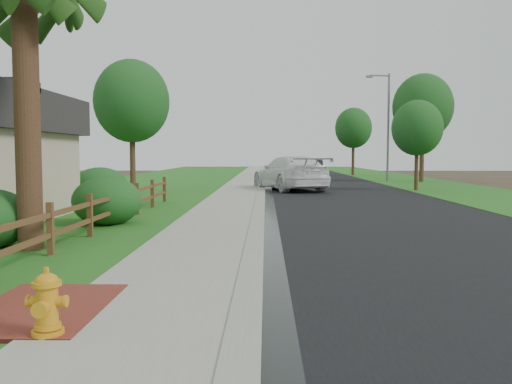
{
  "coord_description": "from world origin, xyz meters",
  "views": [
    {
      "loc": [
        0.64,
        -7.69,
        2.04
      ],
      "look_at": [
        0.42,
        4.77,
        1.17
      ],
      "focal_mm": 38.0,
      "sensor_mm": 36.0,
      "label": 1
    }
  ],
  "objects_px": {
    "white_suv": "(290,173)",
    "dark_car_mid": "(292,169)",
    "streetlight": "(386,121)",
    "ranch_fence": "(105,208)",
    "fire_hydrant": "(47,304)"
  },
  "relations": [
    {
      "from": "ranch_fence",
      "to": "dark_car_mid",
      "type": "xyz_separation_m",
      "value": [
        6.48,
        32.24,
        0.16
      ]
    },
    {
      "from": "fire_hydrant",
      "to": "dark_car_mid",
      "type": "bearing_deg",
      "value": 83.57
    },
    {
      "from": "white_suv",
      "to": "dark_car_mid",
      "type": "bearing_deg",
      "value": -112.15
    },
    {
      "from": "dark_car_mid",
      "to": "streetlight",
      "type": "xyz_separation_m",
      "value": [
        6.59,
        -6.26,
        3.71
      ]
    },
    {
      "from": "white_suv",
      "to": "streetlight",
      "type": "height_order",
      "value": "streetlight"
    },
    {
      "from": "fire_hydrant",
      "to": "white_suv",
      "type": "relative_size",
      "value": 0.11
    },
    {
      "from": "dark_car_mid",
      "to": "white_suv",
      "type": "bearing_deg",
      "value": 89.34
    },
    {
      "from": "white_suv",
      "to": "dark_car_mid",
      "type": "distance_m",
      "value": 15.77
    },
    {
      "from": "streetlight",
      "to": "dark_car_mid",
      "type": "bearing_deg",
      "value": 136.45
    },
    {
      "from": "white_suv",
      "to": "streetlight",
      "type": "distance_m",
      "value": 12.57
    },
    {
      "from": "streetlight",
      "to": "fire_hydrant",
      "type": "bearing_deg",
      "value": -107.98
    },
    {
      "from": "dark_car_mid",
      "to": "streetlight",
      "type": "relative_size",
      "value": 0.56
    },
    {
      "from": "fire_hydrant",
      "to": "streetlight",
      "type": "xyz_separation_m",
      "value": [
        11.17,
        34.42,
        4.05
      ]
    },
    {
      "from": "ranch_fence",
      "to": "streetlight",
      "type": "bearing_deg",
      "value": 63.29
    },
    {
      "from": "ranch_fence",
      "to": "white_suv",
      "type": "distance_m",
      "value": 17.43
    }
  ]
}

